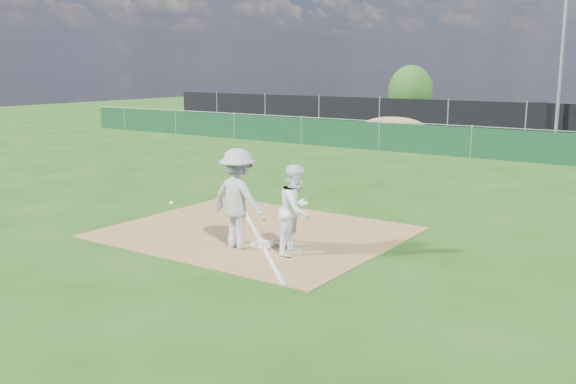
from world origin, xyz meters
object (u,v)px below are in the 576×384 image
object	(u,v)px
play_at_first	(238,199)
car_left	(423,112)
first_base	(263,244)
car_mid	(545,117)
tree_left	(411,91)
light_pole	(562,56)
runner	(296,210)

from	to	relation	value
play_at_first	car_left	xyz separation A→B (m)	(-7.65, 27.44, -0.21)
first_base	car_mid	xyz separation A→B (m)	(-0.98, 27.59, 0.73)
car_left	tree_left	size ratio (longest dim) A/B	1.29
car_left	car_mid	bearing A→B (deg)	-102.57
first_base	tree_left	size ratio (longest dim) A/B	0.10
light_pole	car_mid	size ratio (longest dim) A/B	1.70
runner	play_at_first	bearing A→B (deg)	99.02
car_left	first_base	bearing A→B (deg)	179.45
play_at_first	car_mid	distance (m)	27.98
car_left	car_mid	xyz separation A→B (m)	(6.98, 0.53, -0.02)
light_pole	runner	xyz separation A→B (m)	(0.13, -22.53, -3.12)
first_base	tree_left	xyz separation A→B (m)	(-10.95, 31.84, 1.81)
car_mid	car_left	bearing A→B (deg)	90.40
first_base	tree_left	distance (m)	33.72
first_base	car_left	size ratio (longest dim) A/B	0.08
light_pole	play_at_first	distance (m)	23.09
first_base	play_at_first	size ratio (longest dim) A/B	0.15
runner	light_pole	bearing A→B (deg)	-7.67
first_base	runner	bearing A→B (deg)	-2.27
play_at_first	runner	world-z (taller)	play_at_first
runner	car_mid	bearing A→B (deg)	-4.25
light_pole	runner	bearing A→B (deg)	-89.68
car_mid	light_pole	bearing A→B (deg)	-165.75
runner	tree_left	size ratio (longest dim) A/B	0.48
tree_left	first_base	bearing A→B (deg)	-71.03
car_mid	tree_left	size ratio (longest dim) A/B	1.30
car_left	light_pole	bearing A→B (deg)	-134.74
car_left	tree_left	world-z (taller)	tree_left
play_at_first	tree_left	distance (m)	33.95
play_at_first	car_mid	xyz separation A→B (m)	(-0.67, 27.97, -0.23)
first_base	play_at_first	distance (m)	1.07
light_pole	tree_left	xyz separation A→B (m)	(-11.64, 9.35, -2.13)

